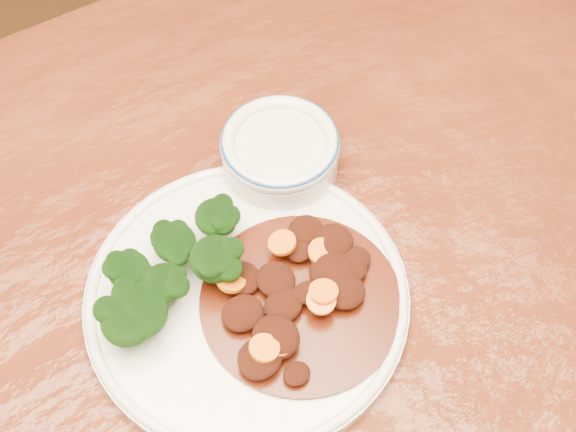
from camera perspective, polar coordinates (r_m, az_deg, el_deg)
dining_table at (r=0.83m, az=-4.10°, el=-9.14°), size 1.56×1.00×0.75m
dinner_plate at (r=0.75m, az=-2.94°, el=-5.76°), size 0.30×0.30×0.02m
broccoli_florets at (r=0.73m, az=-8.67°, el=-4.35°), size 0.16×0.09×0.05m
mince_stew at (r=0.74m, az=0.62°, el=-5.73°), size 0.19×0.19×0.03m
dip_bowl at (r=0.82m, az=-0.57°, el=4.52°), size 0.12×0.12×0.05m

